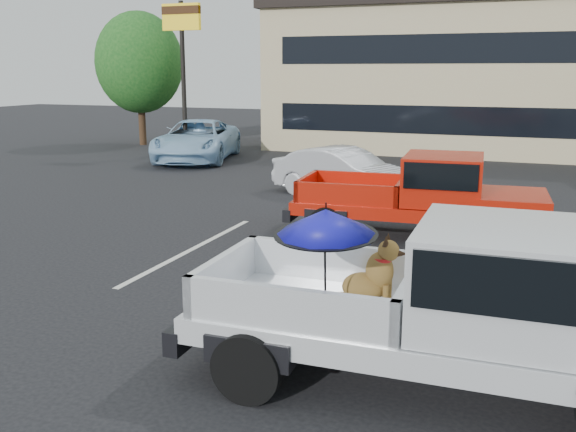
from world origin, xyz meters
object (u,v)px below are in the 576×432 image
Objects in this scene: red_pickup at (434,193)px; tree_left at (139,63)px; silver_sedan at (344,173)px; motel_sign at (182,37)px; blue_suv at (197,140)px; silver_pickup at (475,302)px.

tree_left is at bearing 136.63° from red_pickup.
tree_left is 15.46m from silver_sedan.
motel_sign is 10.90m from silver_sedan.
red_pickup is (15.23, -12.48, -2.78)m from tree_left.
tree_left is 1.12× the size of red_pickup.
motel_sign is 1.08× the size of blue_suv.
blue_suv is at bearing 75.61° from silver_sedan.
motel_sign reaches higher than red_pickup.
motel_sign is 5.08m from tree_left.
silver_pickup is at bearing -51.80° from motel_sign.
silver_pickup reaches higher than silver_sedan.
red_pickup is at bearing -39.33° from tree_left.
tree_left is 1.48× the size of silver_sedan.
red_pickup reaches higher than blue_suv.
red_pickup is at bearing -40.17° from motel_sign.
red_pickup is at bearing -119.99° from silver_sedan.
blue_suv is (4.95, -3.78, -2.96)m from tree_left.
silver_sedan is (-4.32, 10.11, -0.38)m from silver_pickup.
silver_sedan is at bearing 112.09° from silver_pickup.
silver_pickup is at bearing -82.24° from red_pickup.
motel_sign is 1.05× the size of silver_pickup.
silver_pickup is 11.00m from silver_sedan.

